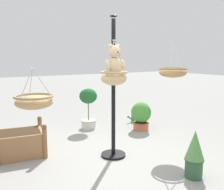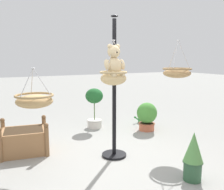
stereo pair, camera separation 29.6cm
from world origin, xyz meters
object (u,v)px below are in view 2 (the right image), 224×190
object	(u,v)px
hanging_basket_right_low	(34,100)
potted_plant_fern_front	(94,105)
hanging_basket_with_teddy	(113,77)
potted_plant_small_succulent	(193,156)
wooden_planter_box	(24,140)
display_pole_central	(114,115)
hanging_basket_left_high	(177,72)
teddy_bear	(114,63)
watering_can	(141,119)
potted_plant_flowering_red	(147,116)

from	to	relation	value
hanging_basket_right_low	potted_plant_fern_front	xyz separation A→B (m)	(-1.74, -1.66, -0.51)
hanging_basket_with_teddy	potted_plant_small_succulent	xyz separation A→B (m)	(-0.73, 1.07, -1.08)
hanging_basket_right_low	potted_plant_fern_front	world-z (taller)	hanging_basket_right_low
hanging_basket_with_teddy	wooden_planter_box	distance (m)	2.10
display_pole_central	potted_plant_small_succulent	bearing A→B (deg)	113.73
hanging_basket_left_high	potted_plant_small_succulent	world-z (taller)	hanging_basket_left_high
wooden_planter_box	display_pole_central	bearing A→B (deg)	146.56
teddy_bear	potted_plant_small_succulent	xyz separation A→B (m)	(-0.73, 1.04, -1.31)
watering_can	potted_plant_flowering_red	bearing A→B (deg)	65.18
wooden_planter_box	watering_can	world-z (taller)	wooden_planter_box
potted_plant_small_succulent	hanging_basket_with_teddy	bearing A→B (deg)	-55.64
teddy_bear	wooden_planter_box	distance (m)	2.26
hanging_basket_with_teddy	potted_plant_small_succulent	size ratio (longest dim) A/B	1.00
hanging_basket_with_teddy	hanging_basket_right_low	world-z (taller)	hanging_basket_with_teddy
hanging_basket_with_teddy	hanging_basket_right_low	distance (m)	1.29
display_pole_central	hanging_basket_left_high	xyz separation A→B (m)	(-1.35, 0.08, 0.71)
teddy_bear	watering_can	bearing A→B (deg)	-134.15
teddy_bear	hanging_basket_right_low	world-z (taller)	teddy_bear
hanging_basket_with_teddy	potted_plant_small_succulent	world-z (taller)	hanging_basket_with_teddy
hanging_basket_right_low	watering_can	size ratio (longest dim) A/B	1.78
potted_plant_flowering_red	hanging_basket_with_teddy	bearing A→B (deg)	38.51
display_pole_central	potted_plant_flowering_red	xyz separation A→B (m)	(-1.46, -1.03, -0.40)
hanging_basket_left_high	hanging_basket_right_low	size ratio (longest dim) A/B	1.17
potted_plant_small_succulent	wooden_planter_box	bearing A→B (deg)	-48.51
hanging_basket_left_high	hanging_basket_with_teddy	bearing A→B (deg)	6.58
hanging_basket_with_teddy	watering_can	world-z (taller)	hanging_basket_with_teddy
wooden_planter_box	watering_can	distance (m)	3.28
teddy_bear	hanging_basket_right_low	distance (m)	1.38
wooden_planter_box	potted_plant_fern_front	bearing A→B (deg)	-153.90
wooden_planter_box	potted_plant_fern_front	distance (m)	2.06
hanging_basket_left_high	potted_plant_fern_front	size ratio (longest dim) A/B	0.72
display_pole_central	teddy_bear	xyz separation A→B (m)	(0.15, 0.27, 0.91)
hanging_basket_with_teddy	display_pole_central	bearing A→B (deg)	-120.96
hanging_basket_right_low	wooden_planter_box	distance (m)	1.16
wooden_planter_box	potted_plant_fern_front	size ratio (longest dim) A/B	0.94
teddy_bear	hanging_basket_with_teddy	bearing A→B (deg)	-90.00
hanging_basket_right_low	display_pole_central	bearing A→B (deg)	173.15
potted_plant_flowering_red	watering_can	size ratio (longest dim) A/B	1.95
potted_plant_small_succulent	teddy_bear	bearing A→B (deg)	-55.02
hanging_basket_right_low	potted_plant_flowering_red	xyz separation A→B (m)	(-2.79, -0.87, -0.74)
teddy_bear	hanging_basket_left_high	xyz separation A→B (m)	(-1.50, -0.20, -0.20)
teddy_bear	watering_can	size ratio (longest dim) A/B	1.49
display_pole_central	wooden_planter_box	world-z (taller)	display_pole_central
potted_plant_fern_front	potted_plant_small_succulent	world-z (taller)	potted_plant_fern_front
display_pole_central	hanging_basket_with_teddy	xyz separation A→B (m)	(0.15, 0.25, 0.68)
display_pole_central	hanging_basket_left_high	world-z (taller)	display_pole_central
potted_plant_flowering_red	potted_plant_small_succulent	xyz separation A→B (m)	(0.88, 2.35, 0.01)
display_pole_central	hanging_basket_with_teddy	world-z (taller)	display_pole_central
hanging_basket_right_low	watering_can	world-z (taller)	hanging_basket_right_low
hanging_basket_with_teddy	teddy_bear	size ratio (longest dim) A/B	1.38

